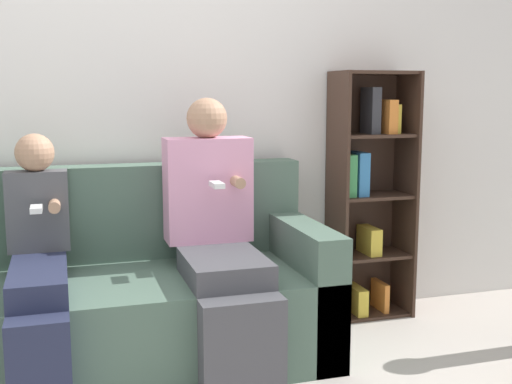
{
  "coord_description": "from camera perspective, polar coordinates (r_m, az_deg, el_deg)",
  "views": [
    {
      "loc": [
        -0.25,
        -2.42,
        1.27
      ],
      "look_at": [
        0.67,
        0.56,
        0.78
      ],
      "focal_mm": 45.0,
      "sensor_mm": 36.0,
      "label": 1
    }
  ],
  "objects": [
    {
      "name": "bookshelf",
      "position": [
        3.67,
        9.9,
        -0.06
      ],
      "size": [
        0.44,
        0.28,
        1.38
      ],
      "color": "#3D281E",
      "rests_on": "ground_plane"
    },
    {
      "name": "couch",
      "position": [
        3.1,
        -13.26,
        -9.57
      ],
      "size": [
        2.07,
        0.83,
        0.91
      ],
      "color": "#4C6656",
      "rests_on": "ground_plane"
    },
    {
      "name": "adult_seated",
      "position": [
        2.98,
        -3.4,
        -3.38
      ],
      "size": [
        0.42,
        0.78,
        1.24
      ],
      "color": "#47474C",
      "rests_on": "ground_plane"
    },
    {
      "name": "back_wall",
      "position": [
        3.39,
        -13.02,
        8.82
      ],
      "size": [
        10.0,
        0.06,
        2.55
      ],
      "color": "silver",
      "rests_on": "ground_plane"
    },
    {
      "name": "child_seated",
      "position": [
        2.89,
        -18.8,
        -6.09
      ],
      "size": [
        0.28,
        0.8,
        1.08
      ],
      "color": "#232842",
      "rests_on": "ground_plane"
    }
  ]
}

